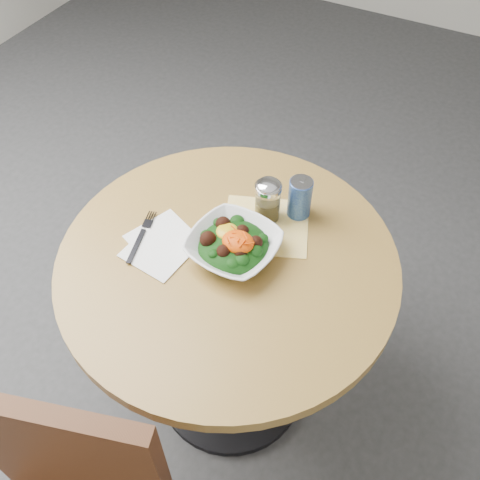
{
  "coord_description": "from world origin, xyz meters",
  "views": [
    {
      "loc": [
        0.44,
        -0.76,
        1.84
      ],
      "look_at": [
        0.03,
        0.02,
        0.81
      ],
      "focal_mm": 40.0,
      "sensor_mm": 36.0,
      "label": 1
    }
  ],
  "objects": [
    {
      "name": "spice_shaker",
      "position": [
        0.03,
        0.18,
        0.81
      ],
      "size": [
        0.07,
        0.07,
        0.13
      ],
      "color": "silver",
      "rests_on": "table"
    },
    {
      "name": "paper_napkins",
      "position": [
        -0.18,
        -0.04,
        0.75
      ],
      "size": [
        0.21,
        0.23,
        0.0
      ],
      "color": "white",
      "rests_on": "table"
    },
    {
      "name": "table",
      "position": [
        0.0,
        0.0,
        0.55
      ],
      "size": [
        0.9,
        0.9,
        0.75
      ],
      "color": "black",
      "rests_on": "ground"
    },
    {
      "name": "cloth_napkin",
      "position": [
        0.04,
        0.15,
        0.75
      ],
      "size": [
        0.29,
        0.28,
        0.0
      ],
      "primitive_type": "cube",
      "rotation": [
        0.0,
        0.0,
        0.36
      ],
      "color": "yellow",
      "rests_on": "table"
    },
    {
      "name": "salad_bowl",
      "position": [
        0.01,
        0.02,
        0.78
      ],
      "size": [
        0.25,
        0.25,
        0.09
      ],
      "color": "white",
      "rests_on": "table"
    },
    {
      "name": "beverage_can",
      "position": [
        0.1,
        0.23,
        0.81
      ],
      "size": [
        0.07,
        0.07,
        0.13
      ],
      "color": "#0D2493",
      "rests_on": "table"
    },
    {
      "name": "fork",
      "position": [
        -0.24,
        -0.04,
        0.76
      ],
      "size": [
        0.06,
        0.19,
        0.0
      ],
      "color": "black",
      "rests_on": "table"
    },
    {
      "name": "ground",
      "position": [
        0.0,
        0.0,
        0.0
      ],
      "size": [
        6.0,
        6.0,
        0.0
      ],
      "primitive_type": "plane",
      "color": "#313133",
      "rests_on": "ground"
    }
  ]
}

